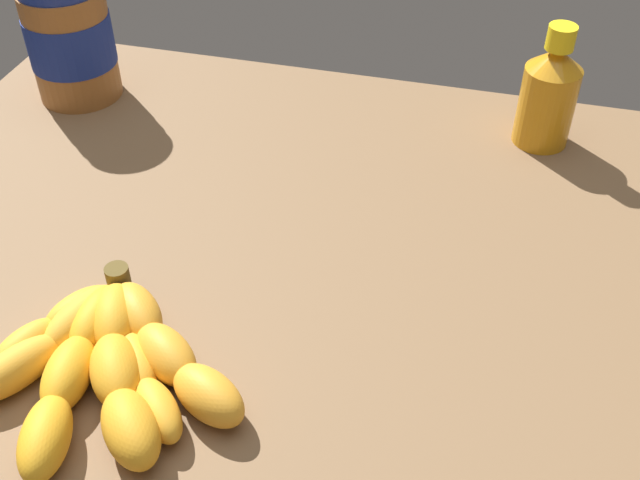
# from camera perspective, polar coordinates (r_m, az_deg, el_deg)

# --- Properties ---
(ground_plane) EXTENTS (0.88, 0.66, 0.04)m
(ground_plane) POSITION_cam_1_polar(r_m,az_deg,el_deg) (0.71, -1.10, -2.07)
(ground_plane) COLOR brown
(banana_bunch) EXTENTS (0.26, 0.21, 0.04)m
(banana_bunch) POSITION_cam_1_polar(r_m,az_deg,el_deg) (0.61, -16.45, -8.66)
(banana_bunch) COLOR gold
(banana_bunch) RESTS_ON ground_plane
(peanut_butter_jar) EXTENTS (0.10, 0.10, 0.15)m
(peanut_butter_jar) POSITION_cam_1_polar(r_m,az_deg,el_deg) (0.93, -18.04, 14.09)
(peanut_butter_jar) COLOR #9E602D
(peanut_butter_jar) RESTS_ON ground_plane
(honey_bottle) EXTENTS (0.06, 0.06, 0.13)m
(honey_bottle) POSITION_cam_1_polar(r_m,az_deg,el_deg) (0.84, 16.58, 10.34)
(honey_bottle) COLOR orange
(honey_bottle) RESTS_ON ground_plane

